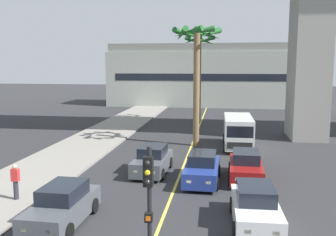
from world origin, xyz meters
The scene contains 13 objects.
sidewalk_left centered at (-8.00, 16.00, 0.07)m, with size 4.80×80.00×0.15m, color gray.
lane_stripe_center centered at (0.00, 24.00, 0.00)m, with size 0.14×56.00×0.01m, color #DBCC4C.
pier_building_backdrop centered at (0.00, 55.66, 4.50)m, with size 29.41×8.04×9.13m.
car_queue_front centered at (1.31, 17.59, 0.72)m, with size 1.92×4.14×1.56m.
car_queue_second centered at (-1.63, 18.92, 0.72)m, with size 1.95×4.16×1.56m.
car_queue_third centered at (-3.81, 11.43, 0.72)m, with size 1.91×4.14×1.56m.
car_queue_fourth centered at (3.67, 12.41, 0.72)m, with size 1.92×4.14×1.56m.
car_queue_fifth centered at (3.63, 18.32, 0.72)m, with size 1.89×4.13×1.56m.
delivery_van centered at (3.48, 26.27, 1.29)m, with size 2.21×5.27×2.36m.
traffic_light_median_near centered at (0.54, 6.97, 2.71)m, with size 0.24×0.37×4.20m.
palm_tree_near_median centered at (0.33, 26.62, 7.18)m, with size 3.69×3.69×9.02m.
palm_tree_mid_median centered at (-0.24, 38.57, 7.18)m, with size 3.39×3.48×9.27m.
pedestrian_near_crosswalk centered at (-6.87, 13.33, 1.00)m, with size 0.34×0.22×1.62m.
Camera 1 is at (2.35, -2.06, 6.25)m, focal length 40.63 mm.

